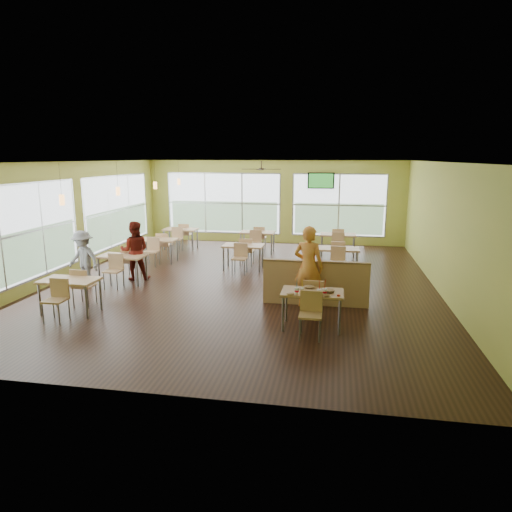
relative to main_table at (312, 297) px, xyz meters
name	(u,v)px	position (x,y,z in m)	size (l,w,h in m)	color
room	(243,224)	(-2.00, 3.00, 0.97)	(12.00, 12.04, 3.20)	black
window_bays	(184,213)	(-4.65, 6.08, 0.85)	(9.24, 10.24, 2.38)	white
main_table	(312,297)	(0.00, 0.00, 0.00)	(1.22, 1.52, 0.87)	tan
half_wall_divider	(316,283)	(0.00, 1.45, -0.11)	(2.40, 0.14, 1.04)	tan
dining_tables	(221,247)	(-3.05, 4.71, 0.00)	(6.92, 8.72, 0.87)	tan
pendant_lights	(137,188)	(-5.20, 3.68, 1.82)	(0.11, 7.31, 0.86)	#2D2119
ceiling_fan	(261,169)	(-2.00, 6.00, 2.32)	(1.25, 1.25, 0.29)	#2D2119
tv_backwall	(321,181)	(-0.20, 8.90, 1.82)	(1.00, 0.07, 0.60)	black
man_plaid	(308,267)	(-0.16, 1.30, 0.30)	(0.68, 0.44, 1.85)	red
patron_maroon	(135,251)	(-5.00, 2.85, 0.18)	(0.79, 0.61, 1.62)	#5A150D
patron_grey	(83,259)	(-6.01, 1.95, 0.11)	(0.95, 0.55, 1.48)	slate
cup_blue	(297,291)	(-0.29, -0.23, 0.19)	(0.09, 0.09, 0.34)	white
cup_yellow	(302,291)	(-0.19, -0.19, 0.18)	(0.08, 0.08, 0.30)	white
cup_red_near	(319,292)	(0.14, -0.24, 0.19)	(0.09, 0.09, 0.33)	white
cup_red_far	(325,292)	(0.24, -0.21, 0.19)	(0.09, 0.09, 0.34)	white
food_basket	(329,291)	(0.32, -0.01, 0.15)	(0.21, 0.21, 0.05)	black
ketchup_cup	(339,295)	(0.50, -0.22, 0.13)	(0.06, 0.06, 0.03)	#B82000
wrapper_left	(290,294)	(-0.40, -0.30, 0.14)	(0.15, 0.13, 0.04)	#A27B4E
wrapper_mid	(309,287)	(-0.08, 0.22, 0.15)	(0.22, 0.20, 0.06)	#A27B4E
wrapper_right	(326,295)	(0.27, -0.26, 0.14)	(0.15, 0.14, 0.04)	#A27B4E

